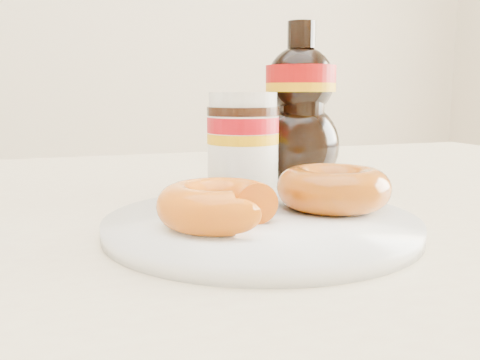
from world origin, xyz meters
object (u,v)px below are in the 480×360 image
object	(u,v)px
dining_table	(214,279)
donut_bitten	(218,205)
nutella_jar	(243,139)
syrup_bottle	(300,105)
donut_whole	(333,188)
plate	(261,224)

from	to	relation	value
dining_table	donut_bitten	distance (m)	0.19
nutella_jar	syrup_bottle	bearing A→B (deg)	20.83
donut_whole	syrup_bottle	world-z (taller)	syrup_bottle
dining_table	nutella_jar	bearing A→B (deg)	38.35
plate	nutella_jar	size ratio (longest dim) A/B	2.26
donut_whole	nutella_jar	bearing A→B (deg)	100.16
plate	donut_bitten	world-z (taller)	donut_bitten
nutella_jar	donut_bitten	bearing A→B (deg)	-115.63
syrup_bottle	donut_bitten	bearing A→B (deg)	-129.02
donut_whole	nutella_jar	size ratio (longest dim) A/B	0.88
plate	syrup_bottle	size ratio (longest dim) A/B	1.30
donut_whole	syrup_bottle	distance (m)	0.20
dining_table	nutella_jar	world-z (taller)	nutella_jar
donut_bitten	syrup_bottle	distance (m)	0.28
plate	nutella_jar	bearing A→B (deg)	74.72
nutella_jar	syrup_bottle	distance (m)	0.10
donut_bitten	syrup_bottle	world-z (taller)	syrup_bottle
donut_whole	nutella_jar	distance (m)	0.16
dining_table	syrup_bottle	size ratio (longest dim) A/B	7.23
donut_bitten	donut_whole	world-z (taller)	donut_whole
donut_whole	nutella_jar	xyz separation A→B (m)	(-0.03, 0.15, 0.03)
dining_table	plate	size ratio (longest dim) A/B	5.55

